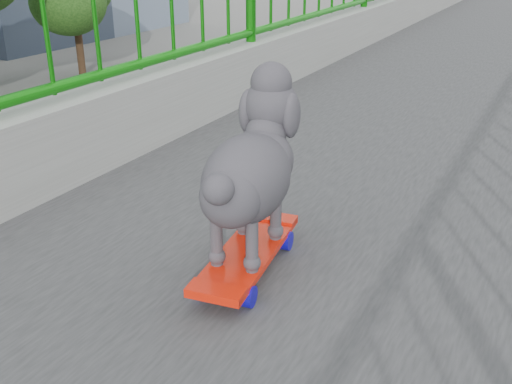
{
  "coord_description": "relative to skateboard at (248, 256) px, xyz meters",
  "views": [
    {
      "loc": [
        0.23,
        0.96,
        7.86
      ],
      "look_at": [
        -0.46,
        2.27,
        7.22
      ],
      "focal_mm": 42.0,
      "sensor_mm": 36.0,
      "label": 1
    }
  ],
  "objects": [
    {
      "name": "skateboard",
      "position": [
        0.0,
        0.0,
        0.0
      ],
      "size": [
        0.21,
        0.51,
        0.07
      ],
      "rotation": [
        0.0,
        0.0,
        0.14
      ],
      "color": "red",
      "rests_on": "footbridge"
    },
    {
      "name": "car_3",
      "position": [
        -15.14,
        14.96,
        -6.32
      ],
      "size": [
        2.05,
        5.04,
        1.46
      ],
      "primitive_type": "imported",
      "rotation": [
        0.0,
        0.0,
        3.14
      ],
      "color": "red",
      "rests_on": "ground"
    },
    {
      "name": "poodle",
      "position": [
        -0.0,
        0.03,
        0.25
      ],
      "size": [
        0.26,
        0.52,
        0.43
      ],
      "rotation": [
        0.0,
        0.0,
        0.14
      ],
      "color": "#29262B",
      "rests_on": "skateboard"
    }
  ]
}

